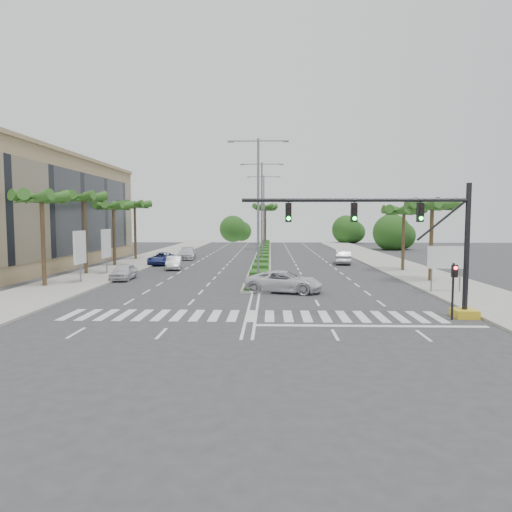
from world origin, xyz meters
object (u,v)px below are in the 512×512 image
(car_parked_b, at_px, (174,263))
(car_parked_a, at_px, (124,272))
(car_right, at_px, (343,257))
(car_crossing, at_px, (284,282))
(car_parked_c, at_px, (162,259))
(car_parked_d, at_px, (187,253))

(car_parked_b, bearing_deg, car_parked_a, -114.94)
(car_right, bearing_deg, car_crossing, 77.16)
(car_parked_a, relative_size, car_parked_c, 0.81)
(car_parked_d, distance_m, car_crossing, 29.76)
(car_parked_b, relative_size, car_parked_d, 0.79)
(car_parked_a, height_order, car_crossing, car_crossing)
(car_parked_a, height_order, car_right, car_right)
(car_crossing, bearing_deg, car_parked_d, 36.97)
(car_parked_c, relative_size, car_right, 1.03)
(car_parked_b, height_order, car_parked_c, car_parked_c)
(car_parked_b, relative_size, car_crossing, 0.76)
(car_parked_c, height_order, car_right, car_right)
(car_parked_a, distance_m, car_parked_d, 20.84)
(car_parked_c, bearing_deg, car_right, 5.85)
(car_parked_b, height_order, car_parked_d, car_parked_d)
(car_parked_a, distance_m, car_right, 26.07)
(car_parked_c, distance_m, car_parked_d, 7.55)
(car_parked_d, bearing_deg, car_parked_a, -99.70)
(car_parked_c, bearing_deg, car_crossing, -53.42)
(car_parked_c, distance_m, car_right, 21.36)
(car_parked_b, distance_m, car_crossing, 18.68)
(car_parked_b, relative_size, car_parked_c, 0.83)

